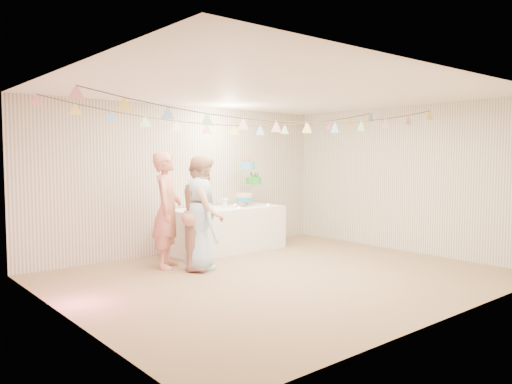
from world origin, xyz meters
TOP-DOWN VIEW (x-y plane):
  - floor at (0.00, 0.00)m, footprint 6.00×6.00m
  - ceiling at (0.00, 0.00)m, footprint 6.00×6.00m
  - back_wall at (0.00, 2.50)m, footprint 6.00×6.00m
  - front_wall at (0.00, -2.50)m, footprint 6.00×6.00m
  - left_wall at (-3.00, 0.00)m, footprint 5.00×5.00m
  - right_wall at (3.00, 0.00)m, footprint 5.00×5.00m
  - table at (0.53, 2.01)m, footprint 2.10×0.84m
  - cake_stand at (1.08, 2.06)m, footprint 0.75×0.44m
  - cake_bottom at (0.93, 2.00)m, footprint 0.31×0.31m
  - cake_middle at (1.26, 2.15)m, footprint 0.27×0.27m
  - cake_top_tier at (1.02, 2.03)m, footprint 0.25×0.25m
  - platter at (0.07, 1.96)m, footprint 0.31×0.31m
  - posy at (0.52, 2.06)m, footprint 0.15×0.15m
  - person_adult_a at (-0.96, 1.53)m, footprint 0.75×0.77m
  - person_adult_b at (-0.57, 1.13)m, footprint 1.03×1.05m
  - person_child at (-0.67, 1.07)m, footprint 0.45×0.69m
  - bunting_back at (0.00, 1.10)m, footprint 5.60×1.10m
  - bunting_front at (0.00, -0.20)m, footprint 5.60×0.90m
  - tealight_0 at (-0.27, 1.86)m, footprint 0.04×0.04m
  - tealight_1 at (0.18, 2.19)m, footprint 0.04×0.04m
  - tealight_2 at (0.63, 1.79)m, footprint 0.04×0.04m
  - tealight_3 at (0.88, 2.23)m, footprint 0.04×0.04m
  - tealight_4 at (1.35, 1.83)m, footprint 0.04×0.04m

SIDE VIEW (x-z plane):
  - floor at x=0.00m, z-range 0.00..0.00m
  - table at x=0.53m, z-range 0.00..0.79m
  - person_child at x=-0.67m, z-range 0.00..1.40m
  - platter at x=0.07m, z-range 0.75..0.77m
  - tealight_0 at x=-0.27m, z-range 0.79..0.82m
  - tealight_1 at x=0.18m, z-range 0.79..0.82m
  - tealight_2 at x=0.63m, z-range 0.79..0.82m
  - tealight_3 at x=0.88m, z-range 0.79..0.82m
  - tealight_4 at x=1.35m, z-range 0.79..0.82m
  - cake_bottom at x=0.93m, z-range 0.76..0.91m
  - posy at x=0.52m, z-range 0.75..0.93m
  - person_adult_b at x=-0.57m, z-range 0.00..1.71m
  - person_adult_a at x=-0.96m, z-range 0.00..1.78m
  - cake_middle at x=1.26m, z-range 1.00..1.22m
  - cake_stand at x=1.08m, z-range 0.75..1.59m
  - back_wall at x=0.00m, z-range 1.30..1.30m
  - front_wall at x=0.00m, z-range 1.30..1.30m
  - left_wall at x=-3.00m, z-range 1.30..1.30m
  - right_wall at x=3.00m, z-range 1.30..1.30m
  - cake_top_tier at x=1.02m, z-range 1.28..1.47m
  - bunting_front at x=0.00m, z-range 2.14..2.50m
  - bunting_back at x=0.00m, z-range 2.15..2.55m
  - ceiling at x=0.00m, z-range 2.60..2.60m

